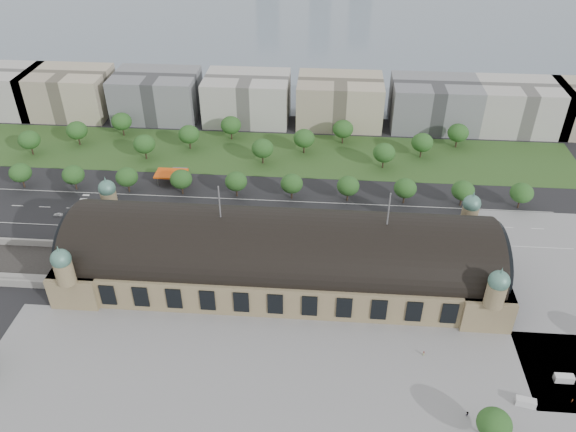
# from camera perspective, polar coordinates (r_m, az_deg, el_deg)

# --- Properties ---
(ground) EXTENTS (900.00, 900.00, 0.00)m
(ground) POSITION_cam_1_polar(r_m,az_deg,el_deg) (201.18, -0.72, -6.34)
(ground) COLOR black
(ground) RESTS_ON ground
(station) EXTENTS (150.00, 48.40, 44.30)m
(station) POSITION_cam_1_polar(r_m,az_deg,el_deg) (194.62, -0.74, -4.05)
(station) COLOR #887A54
(station) RESTS_ON ground
(plaza_south) EXTENTS (190.00, 48.00, 0.12)m
(plaza_south) POSITION_cam_1_polar(r_m,az_deg,el_deg) (169.94, 1.42, -16.22)
(plaza_south) COLOR gray
(plaza_south) RESTS_ON ground
(road_slab) EXTENTS (260.00, 26.00, 0.10)m
(road_slab) POSITION_cam_1_polar(r_m,az_deg,el_deg) (233.26, -4.80, 0.03)
(road_slab) COLOR black
(road_slab) RESTS_ON ground
(grass_belt) EXTENTS (300.00, 45.00, 0.10)m
(grass_belt) POSITION_cam_1_polar(r_m,az_deg,el_deg) (279.24, -2.12, 6.36)
(grass_belt) COLOR #325321
(grass_belt) RESTS_ON ground
(petrol_station) EXTENTS (14.00, 13.00, 5.05)m
(petrol_station) POSITION_cam_1_polar(r_m,az_deg,el_deg) (261.17, -11.34, 4.27)
(petrol_station) COLOR #E44E0D
(petrol_station) RESTS_ON ground
(lake) EXTENTS (700.00, 320.00, 0.08)m
(lake) POSITION_cam_1_polar(r_m,az_deg,el_deg) (468.65, 2.65, 18.15)
(lake) COLOR slate
(lake) RESTS_ON ground
(office_1) EXTENTS (45.00, 32.00, 24.00)m
(office_1) POSITION_cam_1_polar(r_m,az_deg,el_deg) (340.73, -21.41, 11.59)
(office_1) COLOR #B4A98D
(office_1) RESTS_ON ground
(office_2) EXTENTS (45.00, 32.00, 24.00)m
(office_2) POSITION_cam_1_polar(r_m,az_deg,el_deg) (322.75, -13.17, 11.85)
(office_2) COLOR slate
(office_2) RESTS_ON ground
(office_3) EXTENTS (45.00, 32.00, 24.00)m
(office_3) POSITION_cam_1_polar(r_m,az_deg,el_deg) (311.82, -4.16, 11.86)
(office_3) COLOR #B4B2AB
(office_3) RESTS_ON ground
(office_4) EXTENTS (45.00, 32.00, 24.00)m
(office_4) POSITION_cam_1_polar(r_m,az_deg,el_deg) (308.71, 5.26, 11.56)
(office_4) COLOR #B4A98D
(office_4) RESTS_ON ground
(office_5) EXTENTS (45.00, 32.00, 24.00)m
(office_5) POSITION_cam_1_polar(r_m,az_deg,el_deg) (313.64, 14.59, 10.97)
(office_5) COLOR slate
(office_5) RESTS_ON ground
(office_6) EXTENTS (45.00, 32.00, 24.00)m
(office_6) POSITION_cam_1_polar(r_m,az_deg,el_deg) (324.67, 22.53, 10.24)
(office_6) COLOR #B4B2AB
(office_6) RESTS_ON ground
(tree_row_0) EXTENTS (9.60, 9.60, 11.52)m
(tree_row_0) POSITION_cam_1_polar(r_m,az_deg,el_deg) (274.39, -25.55, 3.99)
(tree_row_0) COLOR #2D2116
(tree_row_0) RESTS_ON ground
(tree_row_1) EXTENTS (9.60, 9.60, 11.52)m
(tree_row_1) POSITION_cam_1_polar(r_m,az_deg,el_deg) (263.47, -20.98, 3.93)
(tree_row_1) COLOR #2D2116
(tree_row_1) RESTS_ON ground
(tree_row_2) EXTENTS (9.60, 9.60, 11.52)m
(tree_row_2) POSITION_cam_1_polar(r_m,az_deg,el_deg) (254.36, -16.06, 3.83)
(tree_row_2) COLOR #2D2116
(tree_row_2) RESTS_ON ground
(tree_row_3) EXTENTS (9.60, 9.60, 11.52)m
(tree_row_3) POSITION_cam_1_polar(r_m,az_deg,el_deg) (247.25, -10.81, 3.70)
(tree_row_3) COLOR #2D2116
(tree_row_3) RESTS_ON ground
(tree_row_4) EXTENTS (9.60, 9.60, 11.52)m
(tree_row_4) POSITION_cam_1_polar(r_m,az_deg,el_deg) (242.31, -5.30, 3.52)
(tree_row_4) COLOR #2D2116
(tree_row_4) RESTS_ON ground
(tree_row_5) EXTENTS (9.60, 9.60, 11.52)m
(tree_row_5) POSITION_cam_1_polar(r_m,az_deg,el_deg) (239.69, 0.38, 3.31)
(tree_row_5) COLOR #2D2116
(tree_row_5) RESTS_ON ground
(tree_row_6) EXTENTS (9.60, 9.60, 11.52)m
(tree_row_6) POSITION_cam_1_polar(r_m,az_deg,el_deg) (239.46, 6.13, 3.06)
(tree_row_6) COLOR #2D2116
(tree_row_6) RESTS_ON ground
(tree_row_7) EXTENTS (9.60, 9.60, 11.52)m
(tree_row_7) POSITION_cam_1_polar(r_m,az_deg,el_deg) (241.63, 11.82, 2.78)
(tree_row_7) COLOR #2D2116
(tree_row_7) RESTS_ON ground
(tree_row_8) EXTENTS (9.60, 9.60, 11.52)m
(tree_row_8) POSITION_cam_1_polar(r_m,az_deg,el_deg) (246.12, 17.36, 2.48)
(tree_row_8) COLOR #2D2116
(tree_row_8) RESTS_ON ground
(tree_row_9) EXTENTS (9.60, 9.60, 11.52)m
(tree_row_9) POSITION_cam_1_polar(r_m,az_deg,el_deg) (252.83, 22.65, 2.18)
(tree_row_9) COLOR #2D2116
(tree_row_9) RESTS_ON ground
(tree_belt_0) EXTENTS (10.40, 10.40, 12.48)m
(tree_belt_0) POSITION_cam_1_polar(r_m,az_deg,el_deg) (301.82, -24.81, 7.04)
(tree_belt_0) COLOR #2D2116
(tree_belt_0) RESTS_ON ground
(tree_belt_1) EXTENTS (10.40, 10.40, 12.48)m
(tree_belt_1) POSITION_cam_1_polar(r_m,az_deg,el_deg) (302.90, -20.67, 8.14)
(tree_belt_1) COLOR #2D2116
(tree_belt_1) RESTS_ON ground
(tree_belt_2) EXTENTS (10.40, 10.40, 12.48)m
(tree_belt_2) POSITION_cam_1_polar(r_m,az_deg,el_deg) (305.63, -16.55, 9.20)
(tree_belt_2) COLOR #2D2116
(tree_belt_2) RESTS_ON ground
(tree_belt_3) EXTENTS (10.40, 10.40, 12.48)m
(tree_belt_3) POSITION_cam_1_polar(r_m,az_deg,el_deg) (279.09, -14.40, 7.10)
(tree_belt_3) COLOR #2D2116
(tree_belt_3) RESTS_ON ground
(tree_belt_4) EXTENTS (10.40, 10.40, 12.48)m
(tree_belt_4) POSITION_cam_1_polar(r_m,az_deg,el_deg) (284.10, -10.03, 8.18)
(tree_belt_4) COLOR #2D2116
(tree_belt_4) RESTS_ON ground
(tree_belt_5) EXTENTS (10.40, 10.40, 12.48)m
(tree_belt_5) POSITION_cam_1_polar(r_m,az_deg,el_deg) (290.76, -5.82, 9.17)
(tree_belt_5) COLOR #2D2116
(tree_belt_5) RESTS_ON ground
(tree_belt_6) EXTENTS (10.40, 10.40, 12.48)m
(tree_belt_6) POSITION_cam_1_polar(r_m,az_deg,el_deg) (266.81, -2.60, 6.88)
(tree_belt_6) COLOR #2D2116
(tree_belt_6) RESTS_ON ground
(tree_belt_7) EXTENTS (10.40, 10.40, 12.48)m
(tree_belt_7) POSITION_cam_1_polar(r_m,az_deg,el_deg) (275.99, 1.64, 7.90)
(tree_belt_7) COLOR #2D2116
(tree_belt_7) RESTS_ON ground
(tree_belt_8) EXTENTS (10.40, 10.40, 12.48)m
(tree_belt_8) POSITION_cam_1_polar(r_m,az_deg,el_deg) (286.65, 5.61, 8.80)
(tree_belt_8) COLOR #2D2116
(tree_belt_8) RESTS_ON ground
(tree_belt_9) EXTENTS (10.40, 10.40, 12.48)m
(tree_belt_9) POSITION_cam_1_polar(r_m,az_deg,el_deg) (266.43, 9.74, 6.35)
(tree_belt_9) COLOR #2D2116
(tree_belt_9) RESTS_ON ground
(tree_belt_10) EXTENTS (10.40, 10.40, 12.48)m
(tree_belt_10) POSITION_cam_1_polar(r_m,az_deg,el_deg) (279.52, 13.49, 7.28)
(tree_belt_10) COLOR #2D2116
(tree_belt_10) RESTS_ON ground
(tree_belt_11) EXTENTS (10.40, 10.40, 12.48)m
(tree_belt_11) POSITION_cam_1_polar(r_m,az_deg,el_deg) (293.76, 16.90, 8.09)
(tree_belt_11) COLOR #2D2116
(tree_belt_11) RESTS_ON ground
(tree_plaza_s) EXTENTS (9.00, 9.00, 10.64)m
(tree_plaza_s) POSITION_cam_1_polar(r_m,az_deg,el_deg) (161.30, 20.22, -19.21)
(tree_plaza_s) COLOR #2D2116
(tree_plaza_s) RESTS_ON ground
(traffic_car_0) EXTENTS (3.81, 1.55, 1.29)m
(traffic_car_0) POSITION_cam_1_polar(r_m,az_deg,el_deg) (250.82, -22.30, 0.15)
(traffic_car_0) COLOR white
(traffic_car_0) RESTS_ON ground
(traffic_car_1) EXTENTS (4.97, 1.86, 1.62)m
(traffic_car_1) POSITION_cam_1_polar(r_m,az_deg,el_deg) (255.13, -17.53, 1.90)
(traffic_car_1) COLOR gray
(traffic_car_1) RESTS_ON ground
(traffic_car_3) EXTENTS (5.76, 2.64, 1.63)m
(traffic_car_3) POSITION_cam_1_polar(r_m,az_deg,el_deg) (236.12, -9.14, 0.38)
(traffic_car_3) COLOR maroon
(traffic_car_3) RESTS_ON ground
(traffic_car_5) EXTENTS (4.29, 1.88, 1.37)m
(traffic_car_5) POSITION_cam_1_polar(r_m,az_deg,el_deg) (235.66, 9.63, 0.21)
(traffic_car_5) COLOR #53565B
(traffic_car_5) RESTS_ON ground
(traffic_car_6) EXTENTS (5.39, 2.97, 1.43)m
(traffic_car_6) POSITION_cam_1_polar(r_m,az_deg,el_deg) (240.34, 20.13, -0.88)
(traffic_car_6) COLOR silver
(traffic_car_6) RESTS_ON ground
(parked_car_0) EXTENTS (4.81, 3.43, 1.51)m
(parked_car_0) POSITION_cam_1_polar(r_m,az_deg,el_deg) (234.52, -19.04, -1.56)
(parked_car_0) COLOR black
(parked_car_0) RESTS_ON ground
(parked_car_1) EXTENTS (5.59, 4.53, 1.42)m
(parked_car_1) POSITION_cam_1_polar(r_m,az_deg,el_deg) (226.75, -13.71, -1.88)
(parked_car_1) COLOR #9A3413
(parked_car_1) RESTS_ON ground
(parked_car_2) EXTENTS (5.07, 4.51, 1.41)m
(parked_car_2) POSITION_cam_1_polar(r_m,az_deg,el_deg) (226.40, -13.42, -1.90)
(parked_car_2) COLOR navy
(parked_car_2) RESTS_ON ground
(parked_car_3) EXTENTS (5.08, 3.94, 1.62)m
(parked_car_3) POSITION_cam_1_polar(r_m,az_deg,el_deg) (229.00, -15.47, -1.76)
(parked_car_3) COLOR #57585F
(parked_car_3) RESTS_ON ground
(parked_car_4) EXTENTS (5.07, 3.74, 1.59)m
(parked_car_4) POSITION_cam_1_polar(r_m,az_deg,el_deg) (225.84, -12.99, -1.90)
(parked_car_4) COLOR silver
(parked_car_4) RESTS_ON ground
(parked_car_5) EXTENTS (5.19, 4.30, 1.32)m
(parked_car_5) POSITION_cam_1_polar(r_m,az_deg,el_deg) (224.43, -8.12, -1.58)
(parked_car_5) COLOR gray
(parked_car_5) RESTS_ON ground
(parked_car_6) EXTENTS (4.85, 4.38, 1.36)m
(parked_car_6) POSITION_cam_1_polar(r_m,az_deg,el_deg) (223.54, -10.81, -2.05)
(parked_car_6) COLOR black
(parked_car_6) RESTS_ON ground
(bus_west) EXTENTS (13.38, 3.53, 3.70)m
(bus_west) POSITION_cam_1_polar(r_m,az_deg,el_deg) (223.49, -2.00, -1.00)
(bus_west) COLOR #B0341C
(bus_west) RESTS_ON ground
(bus_mid) EXTENTS (11.87, 3.01, 3.29)m
(bus_mid) POSITION_cam_1_polar(r_m,az_deg,el_deg) (223.38, 5.26, -1.23)
(bus_mid) COLOR white
(bus_mid) RESTS_ON ground
(bus_east) EXTENTS (12.93, 3.49, 3.57)m
(bus_east) POSITION_cam_1_polar(r_m,az_deg,el_deg) (224.37, 4.73, -0.97)
(bus_east) COLOR beige
(bus_east) RESTS_ON ground
(van_east) EXTENTS (5.41, 2.18, 2.34)m
(van_east) POSITION_cam_1_polar(r_m,az_deg,el_deg) (186.34, 26.14, -14.60)
(van_east) COLOR silver
(van_east) RESTS_ON ground
(van_south) EXTENTS (5.75, 3.21, 2.35)m
(van_south) POSITION_cam_1_polar(r_m,az_deg,el_deg) (176.16, 22.89, -17.02)
(van_south) COLOR silver
(van_south) RESTS_ON ground
(pedestrian_0) EXTENTS (0.87, 0.60, 1.62)m
(pedestrian_0) POSITION_cam_1_polar(r_m,az_deg,el_deg) (179.86, 13.61, -13.42)
(pedestrian_0) COLOR gray
(pedestrian_0) RESTS_ON ground
(pedestrian_1) EXTENTS (0.68, 0.62, 1.55)m
(pedestrian_1) POSITION_cam_1_polar(r_m,az_deg,el_deg) (182.34, 26.91, -16.38)
(pedestrian_1) COLOR gray
(pedestrian_1) RESTS_ON ground
(pedestrian_4) EXTENTS (1.28, 1.05, 1.83)m
(pedestrian_4) POSITION_cam_1_polar(r_m,az_deg,el_deg) (168.63, 17.74, -18.63)
(pedestrian_4) COLOR gray
(pedestrian_4) RESTS_ON ground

